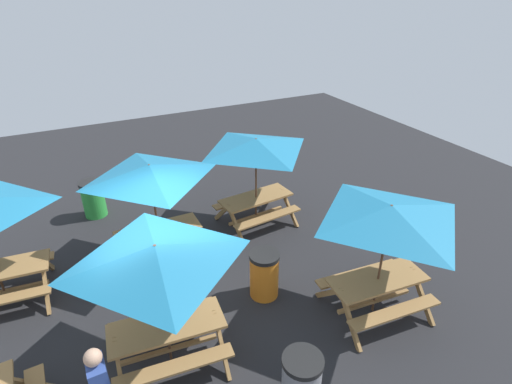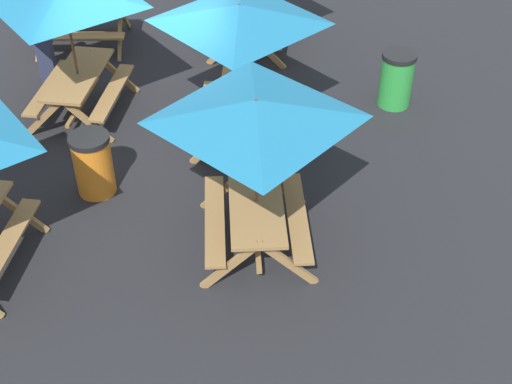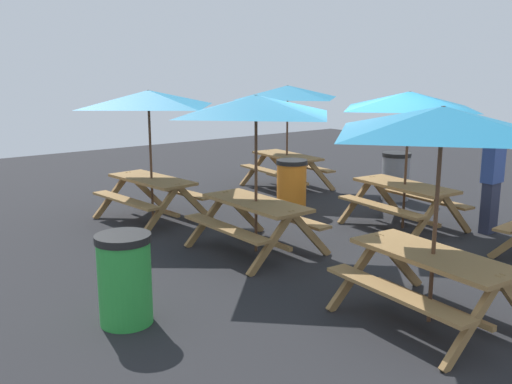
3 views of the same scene
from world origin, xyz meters
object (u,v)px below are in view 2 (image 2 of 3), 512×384
trash_bin_green (396,79)px  person_standing (41,36)px  picnic_table_2 (239,24)px  trash_bin_orange (93,164)px  picnic_table_4 (81,18)px  picnic_table_1 (65,4)px  picnic_table_0 (256,122)px

trash_bin_green → person_standing: 6.25m
picnic_table_2 → person_standing: size_ratio=1.40×
picnic_table_2 → trash_bin_orange: 2.96m
trash_bin_orange → person_standing: 3.52m
person_standing → picnic_table_2: bearing=154.6°
picnic_table_2 → trash_bin_orange: (-1.52, 2.06, -1.49)m
trash_bin_orange → picnic_table_4: bearing=15.2°
picnic_table_4 → person_standing: 1.47m
picnic_table_1 → picnic_table_4: 2.88m
picnic_table_2 → picnic_table_4: 4.67m
picnic_table_0 → picnic_table_4: size_ratio=1.25×
picnic_table_0 → picnic_table_1: same height
picnic_table_0 → picnic_table_4: picnic_table_0 is taller
picnic_table_0 → picnic_table_1: bearing=39.2°
picnic_table_0 → trash_bin_orange: 3.01m
picnic_table_4 → trash_bin_orange: size_ratio=1.91×
picnic_table_2 → trash_bin_orange: size_ratio=2.38×
picnic_table_2 → trash_bin_orange: bearing=126.6°
picnic_table_1 → person_standing: (1.05, 0.88, -1.10)m
picnic_table_1 → picnic_table_0: bearing=-129.7°
trash_bin_orange → person_standing: person_standing is taller
picnic_table_1 → picnic_table_2: bearing=-96.1°
trash_bin_orange → person_standing: (3.14, 1.56, 0.39)m
picnic_table_1 → person_standing: picnic_table_1 is taller
picnic_table_0 → picnic_table_2: bearing=2.3°
picnic_table_4 → trash_bin_green: (-1.94, -5.88, -0.07)m
picnic_table_4 → trash_bin_orange: bearing=102.2°
picnic_table_2 → trash_bin_green: bearing=-67.6°
picnic_table_2 → picnic_table_4: picnic_table_2 is taller
picnic_table_0 → trash_bin_green: size_ratio=2.38×
picnic_table_0 → trash_bin_orange: size_ratio=2.38×
picnic_table_4 → picnic_table_2: bearing=134.6°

